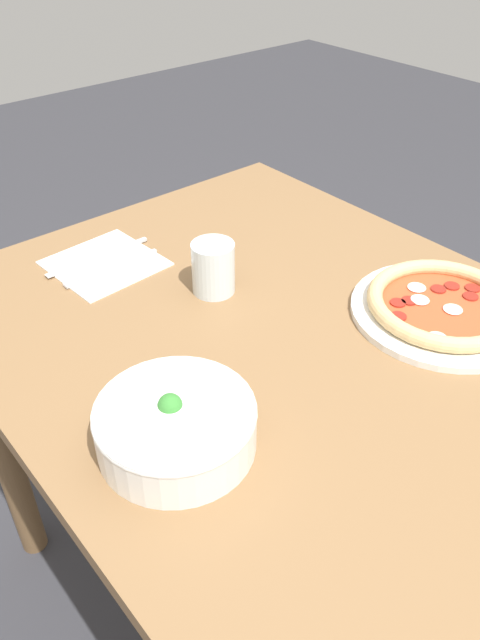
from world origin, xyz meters
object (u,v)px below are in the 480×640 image
bowl (176,425)px  knife (103,255)px  fork (113,267)px  pizza (443,307)px  glass (213,268)px

bowl → knife: bearing=-19.0°
fork → bowl: bearing=69.4°
pizza → glass: (0.30, 0.24, 0.03)m
bowl → glass: glass is taller
knife → fork: bearing=81.5°
fork → pizza: bearing=125.7°
bowl → glass: bearing=-45.5°
bowl → fork: bowl is taller
bowl → glass: (0.25, -0.26, 0.01)m
bowl → knife: 0.51m
pizza → bowl: bearing=84.6°
fork → glass: (-0.17, -0.10, 0.04)m
pizza → bowl: (0.05, 0.50, 0.02)m
pizza → bowl: bowl is taller
fork → knife: same height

